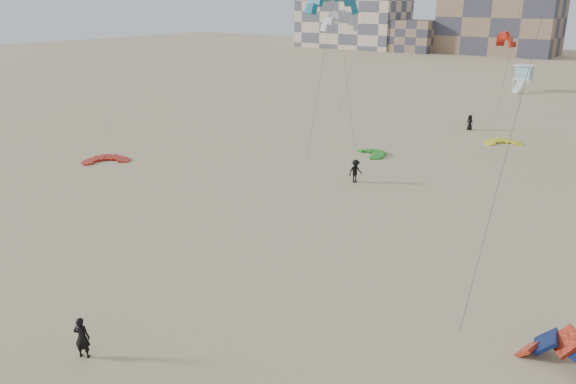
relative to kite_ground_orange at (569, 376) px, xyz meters
The scene contains 15 objects.
ground 15.11m from the kite_ground_orange, 153.38° to the right, with size 320.00×320.00×0.00m, color tan.
kite_ground_orange is the anchor object (origin of this frame).
kite_ground_red 39.61m from the kite_ground_orange, 169.11° to the left, with size 3.59×3.79×0.54m, color #B0131B, non-canonical shape.
kite_ground_green 31.76m from the kite_ground_orange, 132.50° to the left, with size 3.04×3.21×0.56m, color #2B8F1D, non-canonical shape.
kite_ground_yellow 37.20m from the kite_ground_orange, 110.76° to the left, with size 3.28×3.43×0.65m, color #FAEC0B, non-canonical shape.
kitesurfer_main 18.80m from the kite_ground_orange, 146.66° to the right, with size 0.64×0.42×1.77m, color black.
kitesurfer_c 24.19m from the kite_ground_orange, 140.09° to the left, with size 1.17×0.67×1.81m, color black.
kitesurfer_e 42.79m from the kite_ground_orange, 114.98° to the left, with size 0.79×0.51×1.62m, color black.
kite_fly_teal_a 29.11m from the kite_ground_orange, 143.64° to the left, with size 5.30×5.30×13.58m.
kite_fly_grey 37.47m from the kite_ground_orange, 136.57° to the left, with size 6.76×6.42×11.50m.
kite_fly_red 54.48m from the kite_ground_orange, 110.41° to the left, with size 4.79×4.61×8.82m.
lifeguard_tower_far 73.20m from the kite_ground_orange, 106.88° to the left, with size 2.78×5.33×3.92m.
condo_west_a 149.02m from the kite_ground_orange, 124.13° to the left, with size 30.00×15.00×14.00m, color beige.
condo_west_b 134.76m from the kite_ground_orange, 108.88° to the left, with size 28.00×14.00×18.00m, color #886C52.
condo_fill_left 136.92m from the kite_ground_orange, 117.65° to the left, with size 12.00×10.00×8.00m, color #886C52.
Camera 1 is at (15.71, -13.77, 13.51)m, focal length 35.00 mm.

